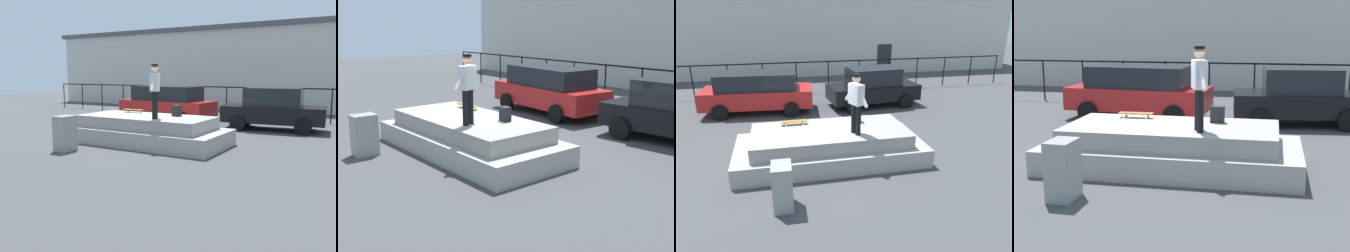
% 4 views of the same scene
% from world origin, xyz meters
% --- Properties ---
extents(ground_plane, '(60.00, 60.00, 0.00)m').
position_xyz_m(ground_plane, '(0.00, 0.00, 0.00)').
color(ground_plane, '#424244').
extents(concrete_ledge, '(5.45, 2.49, 0.93)m').
position_xyz_m(concrete_ledge, '(0.34, -0.50, 0.42)').
color(concrete_ledge, '#9E9B93').
rests_on(concrete_ledge, ground_plane).
extents(skateboarder, '(0.45, 0.98, 1.68)m').
position_xyz_m(skateboarder, '(0.99, -0.97, 1.91)').
color(skateboarder, black).
rests_on(skateboarder, concrete_ledge).
extents(skateboard, '(0.80, 0.24, 0.12)m').
position_xyz_m(skateboard, '(-0.64, 0.14, 1.03)').
color(skateboard, brown).
rests_on(skateboard, concrete_ledge).
extents(backpack, '(0.30, 0.23, 0.36)m').
position_xyz_m(backpack, '(1.25, -0.03, 1.11)').
color(backpack, black).
rests_on(backpack, concrete_ledge).
extents(car_red_hatchback_near, '(4.72, 2.31, 1.73)m').
position_xyz_m(car_red_hatchback_near, '(-1.89, 4.70, 0.92)').
color(car_red_hatchback_near, '#B21E1E').
rests_on(car_red_hatchback_near, ground_plane).
extents(utility_box, '(0.45, 0.61, 1.06)m').
position_xyz_m(utility_box, '(-1.12, -2.72, 0.53)').
color(utility_box, gray).
rests_on(utility_box, ground_plane).
extents(fence_row, '(24.06, 0.06, 1.66)m').
position_xyz_m(fence_row, '(-0.00, 7.73, 1.14)').
color(fence_row, black).
rests_on(fence_row, ground_plane).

